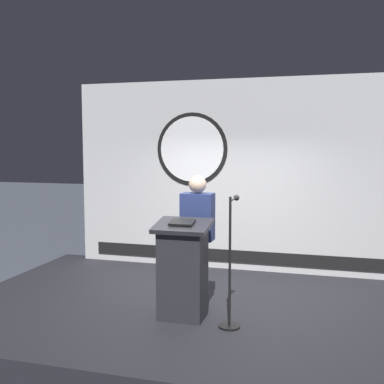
# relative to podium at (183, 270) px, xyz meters

# --- Properties ---
(ground_plane) EXTENTS (40.00, 40.00, 0.00)m
(ground_plane) POSITION_rel_podium_xyz_m (0.18, 0.50, -0.87)
(ground_plane) COLOR #383D47
(stage_platform) EXTENTS (6.40, 4.00, 0.30)m
(stage_platform) POSITION_rel_podium_xyz_m (0.18, 0.50, -0.72)
(stage_platform) COLOR black
(stage_platform) RESTS_ON ground
(banner_display) EXTENTS (5.42, 0.12, 3.07)m
(banner_display) POSITION_rel_podium_xyz_m (0.16, 2.35, 0.96)
(banner_display) COLOR silver
(banner_display) RESTS_ON stage_platform
(podium) EXTENTS (0.64, 0.50, 1.17)m
(podium) POSITION_rel_podium_xyz_m (0.00, 0.00, 0.00)
(podium) COLOR #26262B
(podium) RESTS_ON stage_platform
(speaker_person) EXTENTS (0.40, 0.26, 1.65)m
(speaker_person) POSITION_rel_podium_xyz_m (0.05, 0.48, 0.27)
(speaker_person) COLOR black
(speaker_person) RESTS_ON stage_platform
(microphone_stand) EXTENTS (0.24, 0.52, 1.46)m
(microphone_stand) POSITION_rel_podium_xyz_m (0.59, -0.10, -0.06)
(microphone_stand) COLOR black
(microphone_stand) RESTS_ON stage_platform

